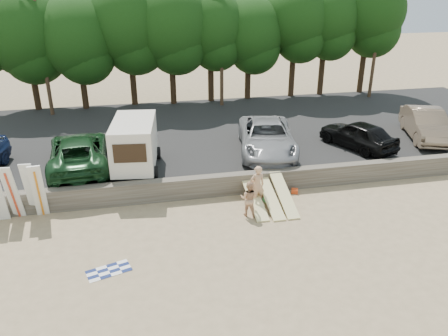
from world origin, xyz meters
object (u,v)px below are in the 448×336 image
Objects in this scene: beachgoer_a at (257,186)px; car_1 at (79,152)px; car_4 at (426,124)px; car_2 at (267,137)px; box_trailer at (135,143)px; car_3 at (358,134)px; cooler at (268,198)px; beachgoer_b at (249,199)px.

car_1 is at bearing -35.19° from beachgoer_a.
car_4 is at bearing -164.53° from beachgoer_a.
car_2 is at bearing 176.13° from car_1.
box_trailer is 0.66× the size of car_2.
car_3 is at bearing -156.26° from beachgoer_a.
beachgoer_b is at bearing -153.28° from cooler.
car_2 reaches higher than beachgoer_a.
car_2 is 3.86× the size of beachgoer_b.
beachgoer_a is at bearing -96.31° from beachgoer_b.
car_4 is 3.29× the size of beachgoer_b.
cooler is (5.78, -3.34, -1.93)m from box_trailer.
beachgoer_a is at bearing 7.83° from car_3.
car_2 is at bearing -159.31° from car_4.
car_2 is (9.71, 0.05, 0.03)m from car_1.
beachgoer_a is (5.20, -3.53, -1.14)m from box_trailer.
car_2 is 9.77m from car_4.
car_1 is 14.85m from car_3.
car_2 is at bearing 59.41° from cooler.
beachgoer_a is at bearing -27.38° from box_trailer.
car_4 reaches higher than car_1.
beachgoer_a is at bearing -176.89° from cooler.
car_2 reaches higher than car_1.
car_4 is 13.81× the size of cooler.
car_3 is at bearing 16.35° from cooler.
cooler is at bearing -168.50° from beachgoer_a.
car_1 reaches higher than beachgoer_a.
beachgoer_a is at bearing 147.17° from car_1.
box_trailer is 6.49m from beachgoer_b.
car_1 is 19.48m from car_4.
beachgoer_a is at bearing -100.36° from car_2.
car_1 is 9.71m from car_2.
car_1 reaches higher than cooler.
car_3 reaches higher than cooler.
car_3 is 4.67m from car_4.
beachgoer_b is (-0.60, -0.86, -0.14)m from beachgoer_a.
car_2 is at bearing -26.55° from car_3.
car_4 is (4.63, 0.63, 0.09)m from car_3.
box_trailer is 0.78× the size of car_4.
car_4 reaches higher than beachgoer_a.
box_trailer is at bearing -15.11° from beachgoer_b.
beachgoer_b reaches higher than cooler.
beachgoer_a is 1.18× the size of beachgoer_b.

